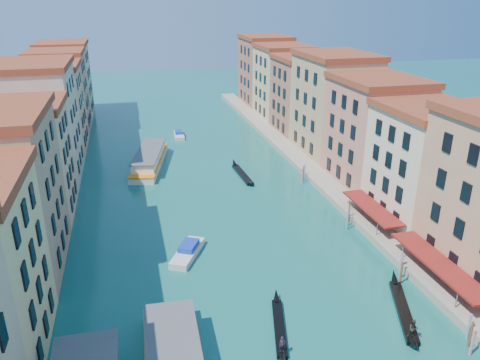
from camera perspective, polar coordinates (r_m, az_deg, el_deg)
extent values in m
cube|color=#A37D5E|center=(61.20, -27.19, -1.90)|extent=(12.00, 17.00, 19.00)
cube|color=tan|center=(75.82, -24.69, 1.79)|extent=(12.00, 14.00, 16.50)
cube|color=brown|center=(73.61, -25.75, 8.20)|extent=(12.80, 14.40, 1.00)
cube|color=#C3B299|center=(90.46, -23.23, 6.18)|extent=(12.00, 18.00, 20.00)
cube|color=brown|center=(88.56, -24.25, 12.72)|extent=(12.80, 18.40, 1.00)
cube|color=tan|center=(107.10, -21.88, 7.88)|extent=(12.00, 16.00, 17.50)
cube|color=brown|center=(105.52, -22.59, 12.74)|extent=(12.80, 16.40, 1.00)
cube|color=tan|center=(122.06, -21.07, 9.77)|extent=(12.00, 15.00, 18.50)
cube|color=brown|center=(120.66, -21.71, 14.28)|extent=(12.80, 15.40, 1.00)
cube|color=#C5B089|center=(137.67, -20.40, 11.18)|extent=(12.00, 17.00, 19.00)
cube|color=brown|center=(136.43, -20.96, 15.29)|extent=(12.80, 17.40, 1.00)
cube|color=beige|center=(71.95, 21.66, 1.26)|extent=(12.00, 14.00, 16.50)
cube|color=brown|center=(69.62, 22.65, 8.02)|extent=(12.80, 14.40, 1.00)
cube|color=#C5735F|center=(83.69, 15.99, 5.25)|extent=(12.00, 16.00, 18.00)
cube|color=brown|center=(81.65, 16.69, 11.65)|extent=(12.80, 16.40, 1.00)
cube|color=tan|center=(98.05, 11.24, 8.62)|extent=(12.00, 18.00, 20.00)
cube|color=brown|center=(96.29, 11.71, 14.71)|extent=(12.80, 18.40, 1.00)
cube|color=#945E48|center=(113.12, 7.71, 9.90)|extent=(12.00, 15.00, 17.50)
cube|color=brown|center=(111.63, 7.95, 14.55)|extent=(12.80, 15.40, 1.00)
cube|color=tan|center=(127.32, 5.17, 11.54)|extent=(12.00, 16.00, 18.50)
cube|color=brown|center=(125.98, 5.33, 15.91)|extent=(12.80, 16.40, 1.00)
cube|color=#995745|center=(142.73, 3.01, 12.90)|extent=(12.00, 17.00, 19.50)
cube|color=brown|center=(141.53, 3.09, 17.00)|extent=(12.80, 17.40, 1.00)
cube|color=gray|center=(92.31, 7.83, 1.86)|extent=(4.00, 140.00, 1.00)
cube|color=maroon|center=(58.51, 23.13, -9.39)|extent=(3.20, 15.30, 0.25)
cylinder|color=#555557|center=(55.21, 24.82, -13.51)|extent=(0.12, 0.12, 3.00)
cylinder|color=#555557|center=(62.00, 19.14, -8.57)|extent=(0.12, 0.12, 3.00)
cube|color=maroon|center=(69.81, 15.80, -3.28)|extent=(3.20, 12.60, 0.25)
cylinder|color=#555557|center=(66.56, 16.34, -6.05)|extent=(0.12, 0.12, 3.00)
cylinder|color=#555557|center=(73.12, 13.15, -3.13)|extent=(0.12, 0.12, 3.00)
cylinder|color=brown|center=(50.82, 26.45, -17.43)|extent=(0.24, 0.24, 3.20)
cylinder|color=brown|center=(51.73, 26.27, -16.64)|extent=(0.24, 0.24, 3.20)
cylinder|color=brown|center=(52.66, 26.10, -15.87)|extent=(0.24, 0.24, 3.20)
cylinder|color=brown|center=(58.41, 19.05, -10.77)|extent=(0.24, 0.24, 3.20)
cylinder|color=brown|center=(59.41, 19.03, -10.19)|extent=(0.24, 0.24, 3.20)
cylinder|color=brown|center=(60.41, 19.02, -9.62)|extent=(0.24, 0.24, 3.20)
cylinder|color=brown|center=(68.87, 12.95, -4.91)|extent=(0.24, 0.24, 3.20)
cylinder|color=brown|center=(69.92, 13.04, -4.50)|extent=(0.24, 0.24, 3.20)
cylinder|color=brown|center=(70.97, 13.12, -4.10)|extent=(0.24, 0.24, 3.20)
cylinder|color=brown|center=(83.85, 7.59, 0.39)|extent=(0.24, 0.24, 3.20)
cylinder|color=brown|center=(84.92, 7.73, 0.66)|extent=(0.24, 0.24, 3.20)
cylinder|color=brown|center=(86.00, 7.86, 0.92)|extent=(0.24, 0.24, 3.20)
cube|color=silver|center=(94.02, -10.96, 2.11)|extent=(8.88, 21.09, 1.23)
cube|color=white|center=(93.59, -11.02, 2.88)|extent=(7.50, 16.96, 1.65)
cube|color=#555557|center=(93.29, -11.06, 3.45)|extent=(7.91, 17.53, 0.26)
cube|color=orange|center=(93.84, -10.98, 2.44)|extent=(8.93, 21.10, 0.26)
cube|color=black|center=(49.64, 4.80, -17.46)|extent=(3.14, 8.58, 0.43)
cone|color=black|center=(53.21, 4.45, -13.92)|extent=(1.31, 2.07, 1.60)
cone|color=black|center=(45.87, 5.26, -20.96)|extent=(1.22, 1.75, 1.41)
imported|color=#2B1C28|center=(46.24, 5.17, -19.34)|extent=(0.68, 0.53, 1.65)
cube|color=black|center=(54.32, 19.27, -14.83)|extent=(4.87, 10.00, 0.51)
cone|color=black|center=(58.68, 18.28, -11.22)|extent=(1.78, 2.50, 1.91)
cone|color=black|center=(49.76, 20.58, -18.39)|extent=(1.64, 2.13, 1.68)
imported|color=#282821|center=(50.26, 20.38, -16.64)|extent=(1.16, 1.04, 1.96)
cube|color=black|center=(87.17, 0.29, 0.69)|extent=(1.70, 10.18, 0.51)
cone|color=black|center=(92.09, -0.72, 2.14)|extent=(1.12, 2.31, 1.89)
cone|color=black|center=(82.05, 1.42, -0.46)|extent=(1.10, 1.92, 1.67)
cube|color=silver|center=(61.46, -6.41, -8.82)|extent=(5.52, 7.67, 0.85)
cube|color=#1536B0|center=(61.52, -6.27, -7.98)|extent=(3.17, 3.71, 0.74)
cube|color=silver|center=(112.32, -7.44, 5.43)|extent=(2.51, 6.91, 0.78)
cube|color=#1536B0|center=(112.60, -7.47, 5.83)|extent=(1.91, 3.01, 0.68)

